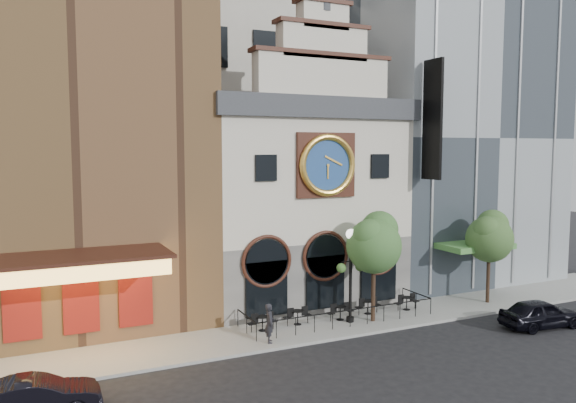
{
  "coord_description": "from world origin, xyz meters",
  "views": [
    {
      "loc": [
        -15.17,
        -23.34,
        9.44
      ],
      "look_at": [
        -1.34,
        6.0,
        6.4
      ],
      "focal_mm": 35.0,
      "sensor_mm": 36.0,
      "label": 1
    }
  ],
  "objects_px": {
    "bistro_2": "(340,312)",
    "bistro_4": "(407,302)",
    "bistro_3": "(368,306)",
    "lamppost": "(351,265)",
    "car_right": "(541,313)",
    "car_left": "(36,398)",
    "pedestrian": "(270,323)",
    "tree_left": "(374,241)",
    "bistro_1": "(298,316)",
    "tree_right": "(490,235)",
    "bistro_0": "(262,322)"
  },
  "relations": [
    {
      "from": "bistro_2",
      "to": "bistro_4",
      "type": "bearing_deg",
      "value": 0.42
    },
    {
      "from": "bistro_3",
      "to": "lamppost",
      "type": "height_order",
      "value": "lamppost"
    },
    {
      "from": "car_right",
      "to": "car_left",
      "type": "bearing_deg",
      "value": 95.47
    },
    {
      "from": "pedestrian",
      "to": "tree_left",
      "type": "distance_m",
      "value": 7.35
    },
    {
      "from": "bistro_1",
      "to": "bistro_2",
      "type": "bearing_deg",
      "value": -6.04
    },
    {
      "from": "tree_left",
      "to": "tree_right",
      "type": "relative_size",
      "value": 1.06
    },
    {
      "from": "bistro_1",
      "to": "tree_left",
      "type": "bearing_deg",
      "value": -15.36
    },
    {
      "from": "bistro_0",
      "to": "car_left",
      "type": "distance_m",
      "value": 11.76
    },
    {
      "from": "bistro_0",
      "to": "bistro_1",
      "type": "height_order",
      "value": "same"
    },
    {
      "from": "bistro_3",
      "to": "car_right",
      "type": "bearing_deg",
      "value": -37.62
    },
    {
      "from": "car_right",
      "to": "car_left",
      "type": "distance_m",
      "value": 24.42
    },
    {
      "from": "lamppost",
      "to": "tree_left",
      "type": "distance_m",
      "value": 1.8
    },
    {
      "from": "bistro_1",
      "to": "bistro_3",
      "type": "relative_size",
      "value": 1.0
    },
    {
      "from": "bistro_1",
      "to": "lamppost",
      "type": "bearing_deg",
      "value": -15.45
    },
    {
      "from": "tree_right",
      "to": "bistro_3",
      "type": "bearing_deg",
      "value": 172.81
    },
    {
      "from": "bistro_3",
      "to": "car_right",
      "type": "relative_size",
      "value": 0.35
    },
    {
      "from": "bistro_2",
      "to": "bistro_3",
      "type": "xyz_separation_m",
      "value": [
        1.99,
        0.3,
        0.0
      ]
    },
    {
      "from": "bistro_0",
      "to": "bistro_1",
      "type": "relative_size",
      "value": 1.0
    },
    {
      "from": "bistro_1",
      "to": "car_right",
      "type": "distance_m",
      "value": 12.89
    },
    {
      "from": "car_right",
      "to": "tree_right",
      "type": "height_order",
      "value": "tree_right"
    },
    {
      "from": "bistro_2",
      "to": "bistro_3",
      "type": "height_order",
      "value": "same"
    },
    {
      "from": "bistro_4",
      "to": "car_right",
      "type": "bearing_deg",
      "value": -48.17
    },
    {
      "from": "bistro_2",
      "to": "bistro_4",
      "type": "distance_m",
      "value": 4.47
    },
    {
      "from": "bistro_0",
      "to": "tree_right",
      "type": "bearing_deg",
      "value": -3.21
    },
    {
      "from": "car_left",
      "to": "lamppost",
      "type": "distance_m",
      "value": 16.33
    },
    {
      "from": "bistro_0",
      "to": "bistro_1",
      "type": "distance_m",
      "value": 2.09
    },
    {
      "from": "bistro_4",
      "to": "tree_right",
      "type": "distance_m",
      "value": 6.65
    },
    {
      "from": "bistro_4",
      "to": "car_left",
      "type": "bearing_deg",
      "value": -166.16
    },
    {
      "from": "bistro_4",
      "to": "pedestrian",
      "type": "xyz_separation_m",
      "value": [
        -9.36,
        -1.65,
        0.49
      ]
    },
    {
      "from": "pedestrian",
      "to": "tree_left",
      "type": "height_order",
      "value": "tree_left"
    },
    {
      "from": "bistro_4",
      "to": "tree_left",
      "type": "xyz_separation_m",
      "value": [
        -2.89,
        -0.88,
        3.9
      ]
    },
    {
      "from": "bistro_0",
      "to": "tree_right",
      "type": "xyz_separation_m",
      "value": [
        14.52,
        -0.81,
        3.66
      ]
    },
    {
      "from": "bistro_2",
      "to": "lamppost",
      "type": "relative_size",
      "value": 0.31
    },
    {
      "from": "bistro_2",
      "to": "bistro_4",
      "type": "relative_size",
      "value": 1.0
    },
    {
      "from": "bistro_0",
      "to": "pedestrian",
      "type": "bearing_deg",
      "value": -101.19
    },
    {
      "from": "pedestrian",
      "to": "tree_right",
      "type": "height_order",
      "value": "tree_right"
    },
    {
      "from": "bistro_2",
      "to": "car_left",
      "type": "height_order",
      "value": "car_left"
    },
    {
      "from": "bistro_1",
      "to": "bistro_4",
      "type": "xyz_separation_m",
      "value": [
        6.93,
        -0.23,
        0.0
      ]
    },
    {
      "from": "bistro_0",
      "to": "car_left",
      "type": "height_order",
      "value": "car_left"
    },
    {
      "from": "tree_right",
      "to": "car_right",
      "type": "bearing_deg",
      "value": -99.79
    },
    {
      "from": "pedestrian",
      "to": "tree_right",
      "type": "xyz_separation_m",
      "value": [
        14.86,
        0.92,
        3.17
      ]
    },
    {
      "from": "bistro_1",
      "to": "lamppost",
      "type": "relative_size",
      "value": 0.31
    },
    {
      "from": "bistro_4",
      "to": "pedestrian",
      "type": "bearing_deg",
      "value": -169.97
    },
    {
      "from": "bistro_1",
      "to": "bistro_3",
      "type": "distance_m",
      "value": 4.45
    },
    {
      "from": "pedestrian",
      "to": "car_left",
      "type": "bearing_deg",
      "value": 125.11
    },
    {
      "from": "tree_left",
      "to": "bistro_2",
      "type": "bearing_deg",
      "value": 151.75
    },
    {
      "from": "bistro_1",
      "to": "tree_right",
      "type": "bearing_deg",
      "value": -4.43
    },
    {
      "from": "car_right",
      "to": "lamppost",
      "type": "distance_m",
      "value": 10.37
    },
    {
      "from": "car_right",
      "to": "car_left",
      "type": "xyz_separation_m",
      "value": [
        -24.41,
        0.42,
        -0.04
      ]
    },
    {
      "from": "tree_left",
      "to": "pedestrian",
      "type": "bearing_deg",
      "value": -173.19
    }
  ]
}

